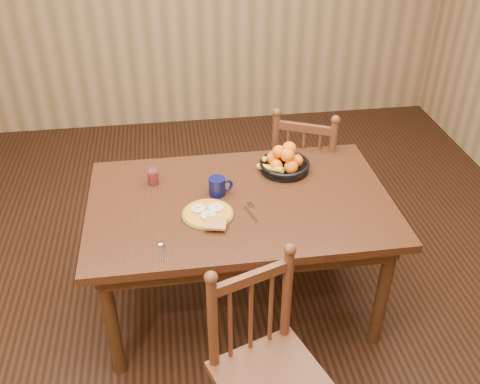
{
  "coord_description": "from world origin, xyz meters",
  "views": [
    {
      "loc": [
        -0.33,
        -2.3,
        2.37
      ],
      "look_at": [
        0.0,
        0.0,
        0.8
      ],
      "focal_mm": 40.0,
      "sensor_mm": 36.0,
      "label": 1
    }
  ],
  "objects": [
    {
      "name": "coffee_mug",
      "position": [
        -0.11,
        0.07,
        0.8
      ],
      "size": [
        0.13,
        0.09,
        0.1
      ],
      "color": "#0A0D37",
      "rests_on": "dining_table"
    },
    {
      "name": "juice_glass",
      "position": [
        -0.45,
        0.23,
        0.79
      ],
      "size": [
        0.06,
        0.06,
        0.09
      ],
      "color": "silver",
      "rests_on": "dining_table"
    },
    {
      "name": "dining_table",
      "position": [
        0.0,
        0.0,
        0.67
      ],
      "size": [
        1.6,
        1.0,
        0.75
      ],
      "color": "black",
      "rests_on": "ground"
    },
    {
      "name": "breakfast_plate",
      "position": [
        -0.18,
        -0.12,
        0.76
      ],
      "size": [
        0.26,
        0.3,
        0.04
      ],
      "color": "#59601E",
      "rests_on": "dining_table"
    },
    {
      "name": "room",
      "position": [
        0.0,
        0.0,
        1.35
      ],
      "size": [
        4.52,
        5.02,
        2.72
      ],
      "color": "black",
      "rests_on": "ground"
    },
    {
      "name": "chair_near",
      "position": [
        -0.01,
        -0.87,
        0.47
      ],
      "size": [
        0.55,
        0.54,
        0.96
      ],
      "rotation": [
        0.0,
        0.0,
        0.34
      ],
      "color": "#482615",
      "rests_on": "ground"
    },
    {
      "name": "chair_far",
      "position": [
        0.53,
        0.65,
        0.47
      ],
      "size": [
        0.57,
        0.56,
        0.96
      ],
      "rotation": [
        0.0,
        0.0,
        2.72
      ],
      "color": "#482615",
      "rests_on": "ground"
    },
    {
      "name": "fork",
      "position": [
        0.04,
        -0.11,
        0.75
      ],
      "size": [
        0.06,
        0.18,
        0.0
      ],
      "rotation": [
        0.0,
        0.0,
        0.3
      ],
      "color": "silver",
      "rests_on": "dining_table"
    },
    {
      "name": "spoon",
      "position": [
        -0.42,
        -0.33,
        0.75
      ],
      "size": [
        0.04,
        0.16,
        0.01
      ],
      "rotation": [
        0.0,
        0.0,
        -0.07
      ],
      "color": "silver",
      "rests_on": "dining_table"
    },
    {
      "name": "fruit_bowl",
      "position": [
        0.29,
        0.26,
        0.81
      ],
      "size": [
        0.29,
        0.29,
        0.17
      ],
      "color": "black",
      "rests_on": "dining_table"
    }
  ]
}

